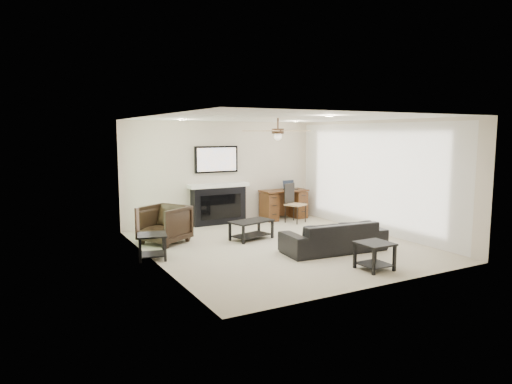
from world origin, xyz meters
The scene contains 10 objects.
room_shell centered at (0.19, 0.08, 1.68)m, with size 5.50×5.54×2.52m.
sofa centered at (0.66, -0.85, 0.29)m, with size 1.97×0.77×0.57m, color black.
armchair centered at (-1.94, 1.30, 0.39)m, with size 0.83×0.85×0.77m, color black.
coffee_table centered at (-0.24, 0.75, 0.20)m, with size 0.90×0.50×0.40m, color black.
end_table_near centered at (0.51, -2.10, 0.23)m, with size 0.52×0.52×0.45m, color black.
end_table_left centered at (-2.49, 0.25, 0.23)m, with size 0.50×0.50×0.45m, color black.
fireplace_unit centered at (-0.16, 2.58, 0.95)m, with size 1.52×0.34×1.91m, color black.
desk centered at (1.59, 2.39, 0.38)m, with size 1.22×0.56×0.76m, color #371D0D.
desk_chair centered at (1.59, 1.84, 0.48)m, with size 0.42×0.44×0.97m, color black.
laptop centered at (1.79, 2.37, 0.88)m, with size 0.33×0.24×0.23m, color black.
Camera 1 is at (-4.64, -7.51, 2.20)m, focal length 32.00 mm.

